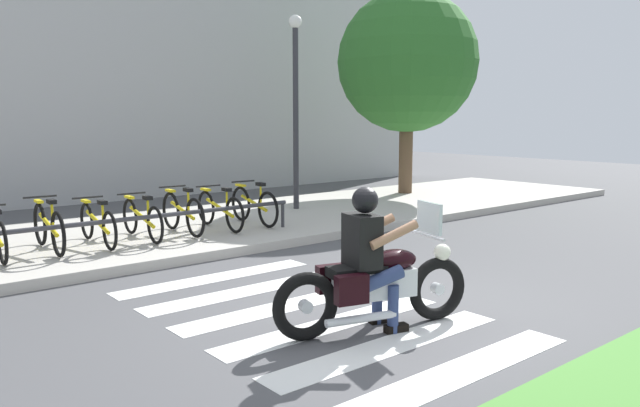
{
  "coord_description": "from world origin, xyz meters",
  "views": [
    {
      "loc": [
        -4.69,
        -4.66,
        2.13
      ],
      "look_at": [
        0.65,
        1.78,
        0.95
      ],
      "focal_mm": 34.73,
      "sensor_mm": 36.0,
      "label": 1
    }
  ],
  "objects": [
    {
      "name": "ground_plane",
      "position": [
        0.0,
        0.0,
        0.0
      ],
      "size": [
        48.0,
        48.0,
        0.0
      ],
      "primitive_type": "plane",
      "color": "#4C4C4F"
    },
    {
      "name": "grass_median",
      "position": [
        0.0,
        -2.72,
        0.04
      ],
      "size": [
        24.0,
        1.1,
        0.08
      ],
      "primitive_type": "cube",
      "color": "#4C8C38",
      "rests_on": "ground"
    },
    {
      "name": "sidewalk",
      "position": [
        0.0,
        5.48,
        0.07
      ],
      "size": [
        24.0,
        4.4,
        0.15
      ],
      "primitive_type": "cube",
      "color": "#B7B2A8",
      "rests_on": "ground"
    },
    {
      "name": "crosswalk_stripe_0",
      "position": [
        -0.64,
        -1.6,
        0.0
      ],
      "size": [
        2.8,
        0.4,
        0.01
      ],
      "primitive_type": "cube",
      "color": "white",
      "rests_on": "ground"
    },
    {
      "name": "crosswalk_stripe_1",
      "position": [
        -0.64,
        -0.8,
        0.0
      ],
      "size": [
        2.8,
        0.4,
        0.01
      ],
      "primitive_type": "cube",
      "color": "white",
      "rests_on": "ground"
    },
    {
      "name": "crosswalk_stripe_2",
      "position": [
        -0.64,
        0.0,
        0.0
      ],
      "size": [
        2.8,
        0.4,
        0.01
      ],
      "primitive_type": "cube",
      "color": "white",
      "rests_on": "ground"
    },
    {
      "name": "crosswalk_stripe_3",
      "position": [
        -0.64,
        0.8,
        0.0
      ],
      "size": [
        2.8,
        0.4,
        0.01
      ],
      "primitive_type": "cube",
      "color": "white",
      "rests_on": "ground"
    },
    {
      "name": "crosswalk_stripe_4",
      "position": [
        -0.64,
        1.6,
        0.0
      ],
      "size": [
        2.8,
        0.4,
        0.01
      ],
      "primitive_type": "cube",
      "color": "white",
      "rests_on": "ground"
    },
    {
      "name": "crosswalk_stripe_5",
      "position": [
        -0.64,
        2.4,
        0.0
      ],
      "size": [
        2.8,
        0.4,
        0.01
      ],
      "primitive_type": "cube",
      "color": "white",
      "rests_on": "ground"
    },
    {
      "name": "motorcycle",
      "position": [
        -0.42,
        -0.39,
        0.47
      ],
      "size": [
        2.13,
        0.88,
        1.26
      ],
      "color": "black",
      "rests_on": "ground"
    },
    {
      "name": "rider",
      "position": [
        -0.5,
        -0.37,
        0.84
      ],
      "size": [
        0.72,
        0.65,
        1.46
      ],
      "color": "black",
      "rests_on": "ground"
    },
    {
      "name": "bicycle_2",
      "position": [
        -2.05,
        4.8,
        0.51
      ],
      "size": [
        0.48,
        1.69,
        0.8
      ],
      "color": "black",
      "rests_on": "sidewalk"
    },
    {
      "name": "bicycle_3",
      "position": [
        -1.32,
        4.8,
        0.49
      ],
      "size": [
        0.48,
        1.7,
        0.73
      ],
      "color": "black",
      "rests_on": "sidewalk"
    },
    {
      "name": "bicycle_4",
      "position": [
        -0.6,
        4.8,
        0.49
      ],
      "size": [
        0.48,
        1.68,
        0.73
      ],
      "color": "black",
      "rests_on": "sidewalk"
    },
    {
      "name": "bicycle_5",
      "position": [
        0.12,
        4.8,
        0.51
      ],
      "size": [
        0.48,
        1.62,
        0.8
      ],
      "color": "black",
      "rests_on": "sidewalk"
    },
    {
      "name": "bicycle_6",
      "position": [
        0.84,
        4.8,
        0.5
      ],
      "size": [
        0.48,
        1.68,
        0.76
      ],
      "color": "black",
      "rests_on": "sidewalk"
    },
    {
      "name": "bicycle_7",
      "position": [
        1.57,
        4.8,
        0.51
      ],
      "size": [
        0.48,
        1.61,
        0.79
      ],
      "color": "black",
      "rests_on": "sidewalk"
    },
    {
      "name": "bike_rack",
      "position": [
        -0.96,
        4.24,
        0.58
      ],
      "size": [
        5.66,
        0.07,
        0.49
      ],
      "color": "#333338",
      "rests_on": "sidewalk"
    },
    {
      "name": "street_lamp",
      "position": [
        3.38,
        5.88,
        2.57
      ],
      "size": [
        0.28,
        0.28,
        4.22
      ],
      "color": "#2D2D33",
      "rests_on": "ground"
    },
    {
      "name": "tree_near_rack",
      "position": [
        7.27,
        6.28,
        3.49
      ],
      "size": [
        3.57,
        3.57,
        5.29
      ],
      "color": "brown",
      "rests_on": "ground"
    },
    {
      "name": "building_backdrop",
      "position": [
        0.0,
        11.18,
        3.2
      ],
      "size": [
        24.0,
        1.2,
        6.4
      ],
      "primitive_type": "cube",
      "color": "#B0B0B0",
      "rests_on": "ground"
    }
  ]
}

